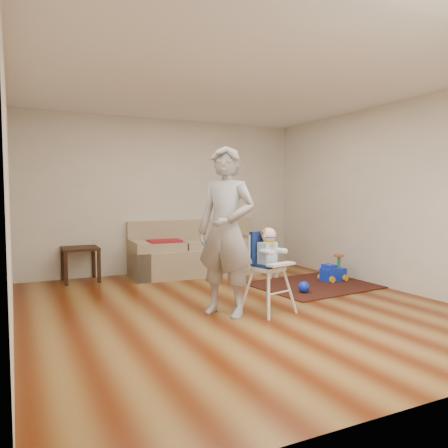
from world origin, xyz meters
name	(u,v)px	position (x,y,z in m)	size (l,w,h in m)	color
ground	(238,307)	(0.00, 0.00, 0.00)	(5.50, 5.50, 0.00)	#551E06
room_envelope	(220,157)	(0.00, 0.53, 1.88)	(5.04, 5.52, 2.72)	beige
sofa	(199,247)	(0.44, 2.30, 0.46)	(2.41, 1.08, 0.92)	tan
side_table	(80,264)	(-1.53, 2.48, 0.27)	(0.55, 0.55, 0.55)	black
area_rug	(318,284)	(1.71, 0.62, 0.01)	(1.92, 1.44, 0.02)	black
ride_on_toy	(333,268)	(2.08, 0.72, 0.22)	(0.37, 0.27, 0.41)	#1131E1
toy_ball	(304,287)	(1.16, 0.23, 0.09)	(0.16, 0.16, 0.16)	#1131E1
high_chair	(268,272)	(0.20, -0.38, 0.49)	(0.57, 0.57, 1.01)	silver
adult	(226,231)	(-0.29, -0.25, 0.96)	(0.70, 0.46, 1.93)	#959597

